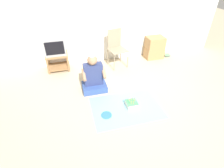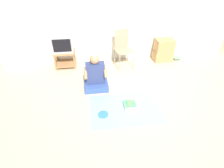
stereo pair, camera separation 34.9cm
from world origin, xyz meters
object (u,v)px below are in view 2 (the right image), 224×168
Objects in this scene: paper_plate at (103,114)px; person_seated at (96,76)px; folding_chair at (123,46)px; book_pile at (176,59)px; tv at (63,43)px; cardboard_box_stack at (163,50)px; birthday_cake at (130,105)px.

person_seated is at bearing 94.75° from paper_plate.
folding_chair is 1.72m from book_pile.
tv is 3.22m from book_pile.
cardboard_box_stack reaches higher than book_pile.
book_pile is 0.83× the size of paper_plate.
folding_chair is at bearing 69.09° from paper_plate.
person_seated reaches higher than birthday_cake.
cardboard_box_stack is 2.27m from person_seated.
folding_chair reaches higher than person_seated.
birthday_cake is at bearing -95.50° from folding_chair.
person_seated reaches higher than book_pile.
folding_chair is 1.56× the size of cardboard_box_stack.
person_seated is at bearing -155.90° from book_pile.
birthday_cake is (1.36, -1.87, -0.60)m from tv.
cardboard_box_stack is 0.52m from book_pile.
cardboard_box_stack is at bearing 46.31° from paper_plate.
tv is at bearing 179.89° from cardboard_box_stack.
book_pile is at bearing 3.76° from folding_chair.
folding_chair is 1.23m from cardboard_box_stack.
tv is 2.50× the size of paper_plate.
cardboard_box_stack reaches higher than birthday_cake.
paper_plate is at bearing -133.69° from cardboard_box_stack.
person_seated is 4.51× the size of paper_plate.
person_seated is at bearing -128.75° from folding_chair.
tv is at bearing 123.93° from person_seated.
folding_chair is 4.86× the size of paper_plate.
paper_plate is at bearing -167.02° from birthday_cake.
paper_plate is at bearing -110.91° from folding_chair.
paper_plate is (0.07, -0.88, -0.30)m from person_seated.
cardboard_box_stack is at bearing 6.76° from folding_chair.
paper_plate is (-0.71, -1.85, -0.54)m from folding_chair.
tv is at bearing 126.11° from birthday_cake.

